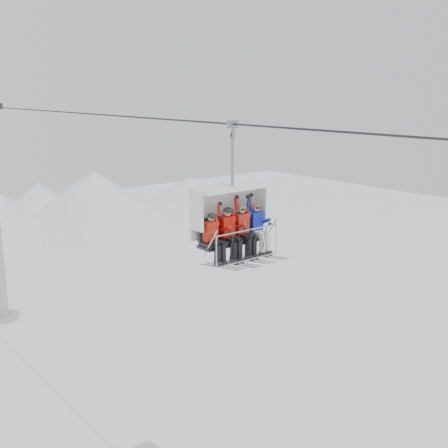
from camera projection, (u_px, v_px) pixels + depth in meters
haul_cable at (224, 123)px, 16.17m from camera, size 0.06×50.00×0.06m
chairlift_carrier at (229, 213)px, 16.59m from camera, size 2.51×1.17×3.98m
skier_far_left at (213, 236)px, 15.94m from camera, size 0.39×1.69×1.56m
skier_center_left at (229, 232)px, 16.31m from camera, size 0.43×1.69×1.70m
skier_center_right at (244, 229)px, 16.66m from camera, size 0.43×1.69×1.70m
skier_far_right at (258, 226)px, 17.01m from camera, size 0.42×1.69×1.66m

